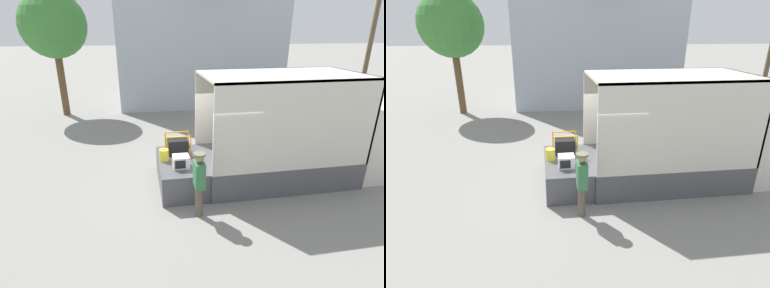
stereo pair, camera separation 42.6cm
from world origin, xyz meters
TOP-DOWN VIEW (x-y plane):
  - ground_plane at (0.00, 0.00)m, footprint 160.00×160.00m
  - box_truck at (3.74, 0.00)m, footprint 6.39×2.44m
  - tailgate_deck at (-0.65, 0.00)m, footprint 1.30×2.31m
  - microwave at (-0.71, -0.49)m, footprint 0.45×0.41m
  - portable_generator at (-0.65, 0.45)m, footprint 0.74×0.49m
  - orange_bucket at (-1.12, 0.05)m, footprint 0.27×0.27m
  - worker_person at (-0.43, -1.64)m, footprint 0.30×0.44m
  - house_backdrop at (2.02, 12.52)m, footprint 10.02×8.31m
  - utility_pole at (12.25, 8.96)m, footprint 1.80×0.28m
  - street_tree at (-5.66, 8.87)m, footprint 3.22×3.22m

SIDE VIEW (x-z plane):
  - ground_plane at x=0.00m, z-range 0.00..0.00m
  - tailgate_deck at x=-0.65m, z-range 0.00..0.82m
  - box_truck at x=3.74m, z-range -0.66..2.57m
  - microwave at x=-0.71m, z-range 0.82..1.16m
  - orange_bucket at x=-1.12m, z-range 0.82..1.16m
  - worker_person at x=-0.43m, z-range 0.19..1.88m
  - portable_generator at x=-0.65m, z-range 0.74..1.38m
  - utility_pole at x=12.25m, z-range 0.16..8.46m
  - street_tree at x=-5.66m, z-range 1.44..7.61m
  - house_backdrop at x=2.02m, z-range 0.09..9.52m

